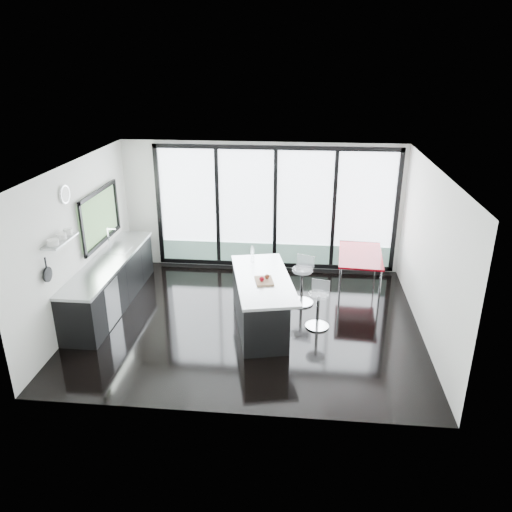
# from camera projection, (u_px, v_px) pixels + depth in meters

# --- Properties ---
(floor) EXTENTS (6.00, 5.00, 0.00)m
(floor) POSITION_uv_depth(u_px,v_px,m) (249.00, 321.00, 8.98)
(floor) COLOR black
(floor) RESTS_ON ground
(ceiling) EXTENTS (6.00, 5.00, 0.00)m
(ceiling) POSITION_uv_depth(u_px,v_px,m) (248.00, 167.00, 7.93)
(ceiling) COLOR white
(ceiling) RESTS_ON wall_back
(wall_back) EXTENTS (6.00, 0.09, 2.80)m
(wall_back) POSITION_uv_depth(u_px,v_px,m) (274.00, 214.00, 10.76)
(wall_back) COLOR silver
(wall_back) RESTS_ON ground
(wall_front) EXTENTS (6.00, 0.00, 2.80)m
(wall_front) POSITION_uv_depth(u_px,v_px,m) (226.00, 322.00, 6.15)
(wall_front) COLOR silver
(wall_front) RESTS_ON ground
(wall_left) EXTENTS (0.26, 5.00, 2.80)m
(wall_left) POSITION_uv_depth(u_px,v_px,m) (85.00, 229.00, 8.92)
(wall_left) COLOR silver
(wall_left) RESTS_ON ground
(wall_right) EXTENTS (0.00, 5.00, 2.80)m
(wall_right) POSITION_uv_depth(u_px,v_px,m) (430.00, 255.00, 8.18)
(wall_right) COLOR silver
(wall_right) RESTS_ON ground
(counter_cabinets) EXTENTS (0.69, 3.24, 1.36)m
(counter_cabinets) POSITION_uv_depth(u_px,v_px,m) (111.00, 282.00, 9.42)
(counter_cabinets) COLOR black
(counter_cabinets) RESTS_ON floor
(island) EXTENTS (1.38, 2.35, 1.17)m
(island) POSITION_uv_depth(u_px,v_px,m) (259.00, 301.00, 8.72)
(island) COLOR black
(island) RESTS_ON floor
(bar_stool_near) EXTENTS (0.50, 0.50, 0.66)m
(bar_stool_near) POSITION_uv_depth(u_px,v_px,m) (318.00, 310.00, 8.67)
(bar_stool_near) COLOR silver
(bar_stool_near) RESTS_ON floor
(bar_stool_far) EXTENTS (0.59, 0.59, 0.73)m
(bar_stool_far) POSITION_uv_depth(u_px,v_px,m) (302.00, 286.00, 9.50)
(bar_stool_far) COLOR silver
(bar_stool_far) RESTS_ON floor
(red_table) EXTENTS (0.94, 1.52, 0.79)m
(red_table) POSITION_uv_depth(u_px,v_px,m) (359.00, 272.00, 10.03)
(red_table) COLOR maroon
(red_table) RESTS_ON floor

